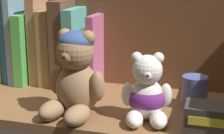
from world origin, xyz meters
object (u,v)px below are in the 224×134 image
small_product_box (215,120)px  book_6 (65,43)px  teddy_bear_larger (75,76)px  book_8 (88,57)px  book_2 (21,37)px  book_7 (78,47)px  book_0 (7,40)px  book_1 (14,39)px  book_3 (30,47)px  teddy_bear_smaller (147,94)px  book_5 (52,47)px  book_4 (40,38)px  book_9 (96,51)px  pillar_candle (194,92)px

small_product_box → book_6: bearing=151.9°
small_product_box → teddy_bear_larger: bearing=177.0°
book_8 → book_2: bearing=180.0°
book_7 → small_product_box: size_ratio=1.84×
book_0 → teddy_bear_larger: book_0 is taller
book_1 → teddy_bear_larger: book_1 is taller
book_3 → teddy_bear_smaller: size_ratio=1.32×
book_5 → book_3: bearing=180.0°
book_4 → book_8: 14.30cm
book_9 → teddy_bear_smaller: (16.81, -17.96, -3.88)cm
teddy_bear_smaller → book_1: bearing=156.1°
book_1 → small_product_box: bearing=-21.1°
teddy_bear_smaller → book_2: bearing=154.9°
book_7 → book_8: book_7 is taller
book_9 → teddy_bear_smaller: bearing=-46.9°
book_3 → book_4: (3.01, 0.00, 2.59)cm
book_5 → book_4: bearing=180.0°
book_1 → teddy_bear_larger: 32.33cm
book_1 → book_3: bearing=0.0°
book_2 → teddy_bear_smaller: bearing=-25.1°
book_2 → book_5: 9.27cm
small_product_box → book_9: bearing=145.5°
book_1 → book_3: 5.18cm
book_6 → book_8: 7.22cm
book_5 → book_8: book_5 is taller
book_1 → book_5: size_ratio=1.14×
teddy_bear_smaller → pillar_candle: 13.34cm
book_3 → book_5: size_ratio=0.95×
book_7 → book_9: bearing=0.0°
book_9 → teddy_bear_larger: 19.50cm
book_2 → small_product_box: (52.03, -20.89, -9.22)cm
teddy_bear_smaller → pillar_candle: size_ratio=1.96×
book_2 → book_4: bearing=0.0°
book_6 → teddy_bear_smaller: size_ratio=1.58×
book_3 → book_9: book_9 is taller
book_6 → book_7: book_6 is taller
book_5 → teddy_bear_smaller: bearing=-31.4°
book_5 → book_8: size_ratio=1.28×
teddy_bear_smaller → small_product_box: size_ratio=1.27×
book_9 → teddy_bear_larger: size_ratio=1.04×
book_1 → book_8: (21.50, 0.00, -3.49)cm
book_0 → book_7: size_ratio=1.06×
small_product_box → book_1: bearing=158.9°
book_6 → book_9: (8.65, 0.00, -1.72)cm
book_2 → teddy_bear_smaller: book_2 is taller
book_9 → book_1: bearing=180.0°
book_3 → teddy_bear_smaller: (35.77, -17.96, -3.79)cm
book_8 → teddy_bear_larger: teddy_bear_larger is taller
book_5 → book_7: 7.58cm
book_4 → teddy_bear_smaller: size_ratio=1.69×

